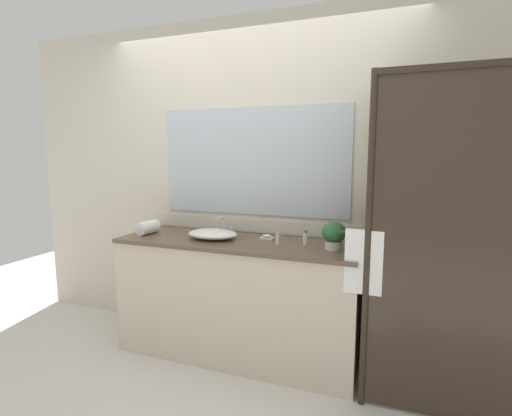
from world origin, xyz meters
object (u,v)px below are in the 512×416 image
object	(u,v)px
potted_plant	(334,234)
amenity_bottle_body_wash	(305,238)
faucet	(224,227)
amenity_bottle_conditioner	(278,239)
soap_dish	(267,237)
rolled_towel_near_edge	(148,228)
sink_basin	(213,234)

from	to	relation	value
potted_plant	amenity_bottle_body_wash	xyz separation A→B (m)	(-0.21, 0.05, -0.05)
faucet	potted_plant	bearing A→B (deg)	-12.58
potted_plant	amenity_bottle_conditioner	size ratio (longest dim) A/B	2.12
soap_dish	amenity_bottle_conditioner	world-z (taller)	amenity_bottle_conditioner
amenity_bottle_conditioner	rolled_towel_near_edge	world-z (taller)	rolled_towel_near_edge
amenity_bottle_body_wash	rolled_towel_near_edge	world-z (taller)	same
faucet	soap_dish	bearing A→B (deg)	-9.33
faucet	rolled_towel_near_edge	bearing A→B (deg)	-157.80
soap_dish	amenity_bottle_body_wash	world-z (taller)	amenity_bottle_body_wash
amenity_bottle_body_wash	soap_dish	bearing A→B (deg)	164.24
amenity_bottle_conditioner	faucet	bearing A→B (deg)	157.09
amenity_bottle_conditioner	soap_dish	bearing A→B (deg)	130.23
soap_dish	rolled_towel_near_edge	xyz separation A→B (m)	(-0.95, -0.16, 0.04)
soap_dish	rolled_towel_near_edge	size ratio (longest dim) A/B	0.53
potted_plant	soap_dish	world-z (taller)	potted_plant
sink_basin	soap_dish	size ratio (longest dim) A/B	3.88
sink_basin	faucet	distance (m)	0.20
potted_plant	amenity_bottle_body_wash	world-z (taller)	potted_plant
amenity_bottle_conditioner	amenity_bottle_body_wash	xyz separation A→B (m)	(0.18, 0.07, 0.01)
sink_basin	soap_dish	world-z (taller)	sink_basin
soap_dish	amenity_bottle_body_wash	xyz separation A→B (m)	(0.31, -0.09, 0.04)
faucet	amenity_bottle_conditioner	size ratio (longest dim) A/B	1.94
sink_basin	faucet	world-z (taller)	faucet
soap_dish	amenity_bottle_conditioner	bearing A→B (deg)	-49.77
sink_basin	amenity_bottle_conditioner	distance (m)	0.52
rolled_towel_near_edge	amenity_bottle_conditioner	bearing A→B (deg)	0.41
rolled_towel_near_edge	faucet	bearing A→B (deg)	22.20
sink_basin	amenity_bottle_conditioner	size ratio (longest dim) A/B	4.42
amenity_bottle_conditioner	amenity_bottle_body_wash	bearing A→B (deg)	20.60
soap_dish	rolled_towel_near_edge	bearing A→B (deg)	-170.17
faucet	soap_dish	xyz separation A→B (m)	(0.39, -0.06, -0.04)
faucet	potted_plant	distance (m)	0.93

